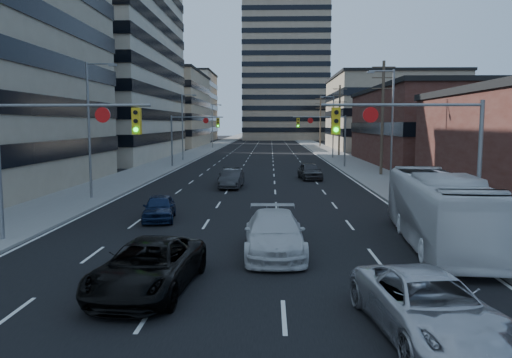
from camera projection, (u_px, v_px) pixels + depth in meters
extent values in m
plane|color=black|center=(215.00, 317.00, 13.09)|extent=(400.00, 400.00, 0.00)
cube|color=black|center=(265.00, 141.00, 142.24)|extent=(18.00, 300.00, 0.02)
cube|color=slate|center=(225.00, 141.00, 142.56)|extent=(5.00, 300.00, 0.15)
cube|color=slate|center=(306.00, 141.00, 141.91)|extent=(5.00, 300.00, 0.15)
cube|color=#ADA089|center=(74.00, 61.00, 71.93)|extent=(26.00, 34.00, 28.00)
cube|color=gray|center=(158.00, 111.00, 112.24)|extent=(20.00, 30.00, 16.00)
cube|color=#472119|center=(453.00, 128.00, 61.58)|extent=(20.00, 30.00, 9.00)
cube|color=gray|center=(389.00, 114.00, 99.03)|extent=(22.00, 28.00, 14.00)
cube|color=gray|center=(285.00, 48.00, 158.74)|extent=(26.00, 26.00, 58.00)
cube|color=#ADA089|center=(174.00, 107.00, 151.87)|extent=(24.00, 24.00, 20.00)
cube|color=gray|center=(379.00, 120.00, 140.67)|extent=(22.00, 22.00, 12.00)
cylinder|color=slate|center=(73.00, 105.00, 20.59)|extent=(6.50, 0.12, 0.12)
cube|color=gold|center=(137.00, 121.00, 20.59)|extent=(0.35, 0.28, 1.10)
cylinder|color=black|center=(135.00, 112.00, 20.39)|extent=(0.18, 0.06, 0.18)
cylinder|color=black|center=(136.00, 121.00, 20.43)|extent=(0.18, 0.06, 0.18)
cylinder|color=#0CE526|center=(136.00, 130.00, 20.47)|extent=(0.18, 0.06, 0.18)
cylinder|color=white|center=(103.00, 115.00, 20.57)|extent=(0.64, 0.06, 0.64)
cylinder|color=slate|center=(479.00, 174.00, 20.42)|extent=(0.18, 0.18, 6.00)
cylinder|color=slate|center=(402.00, 105.00, 20.21)|extent=(6.50, 0.12, 0.12)
cube|color=gold|center=(336.00, 121.00, 20.35)|extent=(0.35, 0.28, 1.10)
cylinder|color=black|center=(336.00, 112.00, 20.15)|extent=(0.18, 0.06, 0.18)
cylinder|color=black|center=(336.00, 121.00, 20.19)|extent=(0.18, 0.06, 0.18)
cylinder|color=#0CE526|center=(336.00, 130.00, 20.23)|extent=(0.18, 0.06, 0.18)
cylinder|color=white|center=(370.00, 115.00, 20.26)|extent=(0.64, 0.06, 0.64)
cylinder|color=slate|center=(172.00, 141.00, 57.75)|extent=(0.18, 0.18, 6.00)
cylinder|color=slate|center=(197.00, 117.00, 57.36)|extent=(6.00, 0.12, 0.12)
cube|color=gold|center=(218.00, 123.00, 57.36)|extent=(0.35, 0.28, 1.10)
cylinder|color=black|center=(218.00, 120.00, 57.16)|extent=(0.18, 0.06, 0.18)
cylinder|color=black|center=(218.00, 123.00, 57.20)|extent=(0.18, 0.06, 0.18)
cylinder|color=#0CE526|center=(218.00, 126.00, 57.24)|extent=(0.18, 0.06, 0.18)
cylinder|color=white|center=(206.00, 121.00, 57.34)|extent=(0.64, 0.06, 0.64)
cylinder|color=slate|center=(345.00, 142.00, 57.18)|extent=(0.18, 0.18, 6.00)
cylinder|color=slate|center=(319.00, 117.00, 56.96)|extent=(6.00, 0.12, 0.12)
cube|color=gold|center=(298.00, 123.00, 57.10)|extent=(0.35, 0.28, 1.10)
cylinder|color=black|center=(298.00, 120.00, 56.90)|extent=(0.18, 0.06, 0.18)
cylinder|color=black|center=(298.00, 123.00, 56.94)|extent=(0.18, 0.06, 0.18)
cylinder|color=#0CE526|center=(298.00, 126.00, 56.98)|extent=(0.18, 0.06, 0.18)
cylinder|color=white|center=(310.00, 121.00, 57.00)|extent=(0.64, 0.06, 0.64)
cylinder|color=#4C3D2D|center=(382.00, 119.00, 47.90)|extent=(0.28, 0.28, 11.00)
cube|color=#4C3D2D|center=(384.00, 67.00, 47.36)|extent=(2.20, 0.10, 0.10)
cube|color=#4C3D2D|center=(384.00, 78.00, 47.47)|extent=(2.20, 0.10, 0.10)
cube|color=#4C3D2D|center=(383.00, 88.00, 47.58)|extent=(2.20, 0.10, 0.10)
cylinder|color=#4C3D2D|center=(339.00, 121.00, 77.70)|extent=(0.28, 0.28, 11.00)
cube|color=#4C3D2D|center=(340.00, 89.00, 77.16)|extent=(2.20, 0.10, 0.10)
cube|color=#4C3D2D|center=(340.00, 95.00, 77.27)|extent=(2.20, 0.10, 0.10)
cube|color=#4C3D2D|center=(340.00, 102.00, 77.38)|extent=(2.20, 0.10, 0.10)
cylinder|color=#4C3D2D|center=(320.00, 122.00, 107.51)|extent=(0.28, 0.28, 11.00)
cube|color=#4C3D2D|center=(321.00, 99.00, 106.97)|extent=(2.20, 0.10, 0.10)
cube|color=#4C3D2D|center=(321.00, 103.00, 107.08)|extent=(2.20, 0.10, 0.10)
cube|color=#4C3D2D|center=(320.00, 108.00, 107.19)|extent=(2.20, 0.10, 0.10)
cylinder|color=slate|center=(89.00, 132.00, 32.76)|extent=(0.16, 0.16, 9.00)
cylinder|color=slate|center=(100.00, 64.00, 32.25)|extent=(1.80, 0.10, 0.10)
cube|color=slate|center=(113.00, 65.00, 32.24)|extent=(0.50, 0.22, 0.14)
cylinder|color=slate|center=(182.00, 128.00, 67.53)|extent=(0.16, 0.16, 9.00)
cylinder|color=slate|center=(189.00, 95.00, 67.02)|extent=(1.80, 0.10, 0.10)
cube|color=slate|center=(194.00, 95.00, 67.01)|extent=(0.50, 0.22, 0.14)
cylinder|color=slate|center=(212.00, 126.00, 102.31)|extent=(0.16, 0.16, 9.00)
cylinder|color=slate|center=(217.00, 105.00, 101.80)|extent=(1.80, 0.10, 0.10)
cube|color=slate|center=(220.00, 105.00, 101.78)|extent=(0.50, 0.22, 0.14)
cylinder|color=slate|center=(392.00, 131.00, 37.13)|extent=(0.16, 0.16, 9.00)
cylinder|color=slate|center=(382.00, 71.00, 36.67)|extent=(1.80, 0.10, 0.10)
cube|color=slate|center=(371.00, 72.00, 36.70)|extent=(0.50, 0.22, 0.14)
cylinder|color=slate|center=(333.00, 127.00, 71.90)|extent=(0.16, 0.16, 9.00)
cylinder|color=slate|center=(327.00, 97.00, 71.44)|extent=(1.80, 0.10, 0.10)
cube|color=slate|center=(322.00, 97.00, 71.47)|extent=(0.50, 0.22, 0.14)
imported|color=black|center=(148.00, 267.00, 14.99)|extent=(3.03, 5.70, 1.53)
imported|color=silver|center=(274.00, 234.00, 19.28)|extent=(2.41, 5.65, 1.62)
imported|color=#B7B8BD|center=(429.00, 306.00, 11.82)|extent=(3.16, 5.66, 1.49)
imported|color=silver|center=(439.00, 209.00, 20.59)|extent=(3.53, 11.05, 3.03)
imported|color=#0D1A37|center=(159.00, 208.00, 26.11)|extent=(2.08, 4.09, 1.33)
imported|color=#2D2D2F|center=(232.00, 179.00, 39.15)|extent=(1.79, 4.45, 1.44)
imported|color=black|center=(230.00, 176.00, 42.21)|extent=(1.76, 4.27, 1.23)
imported|color=#313133|center=(310.00, 171.00, 45.23)|extent=(2.24, 4.64, 1.53)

